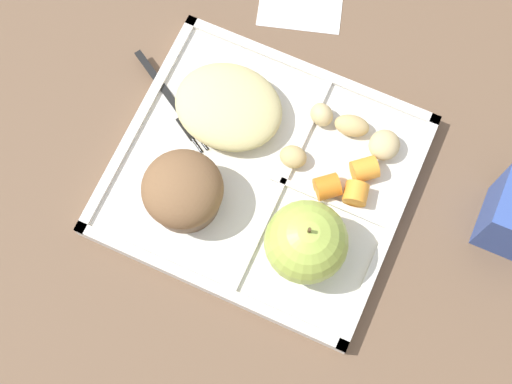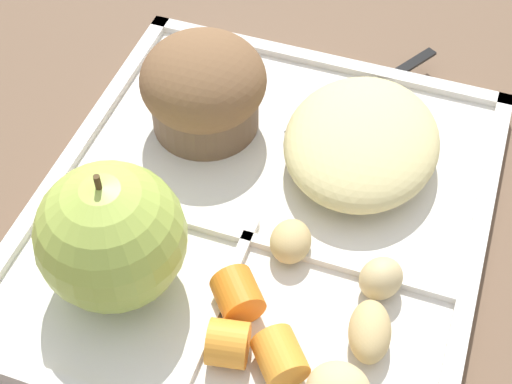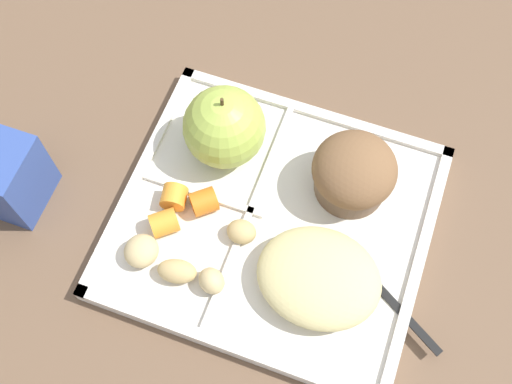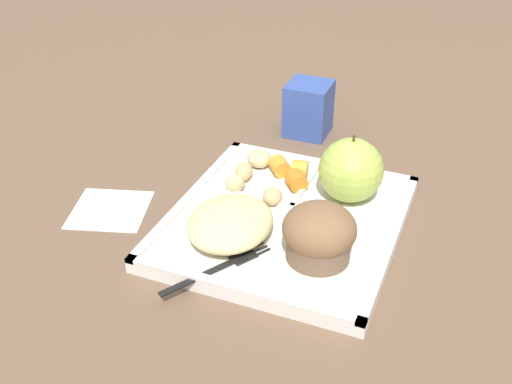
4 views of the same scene
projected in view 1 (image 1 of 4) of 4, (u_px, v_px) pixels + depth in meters
The scene contains 15 objects.
ground at pixel (262, 178), 0.87m from camera, with size 6.00×6.00×0.00m, color brown.
lunch_tray at pixel (262, 176), 0.87m from camera, with size 0.32×0.29×0.02m.
green_apple at pixel (306, 242), 0.79m from camera, with size 0.09×0.09×0.10m.
bran_muffin at pixel (183, 191), 0.82m from camera, with size 0.09×0.09×0.07m.
carrot_slice_small at pixel (327, 187), 0.84m from camera, with size 0.03×0.03×0.03m, color orange.
carrot_slice_diagonal at pixel (365, 169), 0.85m from camera, with size 0.03×0.03×0.03m, color orange.
carrot_slice_near_corner at pixel (356, 194), 0.84m from camera, with size 0.03×0.03×0.02m, color orange.
potato_chunk_browned at pixel (352, 126), 0.86m from camera, with size 0.04×0.02×0.02m, color tan.
potato_chunk_small at pixel (384, 145), 0.86m from camera, with size 0.04×0.03×0.03m, color tan.
potato_chunk_wedge at pixel (322, 115), 0.87m from camera, with size 0.02×0.03×0.03m, color tan.
potato_chunk_corner at pixel (293, 157), 0.85m from camera, with size 0.03×0.03×0.02m, color tan.
egg_noodle_pile at pixel (229, 107), 0.86m from camera, with size 0.12×0.10×0.04m, color #D6C684.
meatball_back at pixel (244, 92), 0.87m from camera, with size 0.03×0.03×0.03m, color #755B4C.
meatball_center at pixel (235, 115), 0.86m from camera, with size 0.03×0.03×0.03m, color brown.
plastic_fork at pixel (177, 107), 0.88m from camera, with size 0.14×0.09×0.00m.
Camera 1 is at (-0.11, 0.26, 0.83)m, focal length 53.95 mm.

